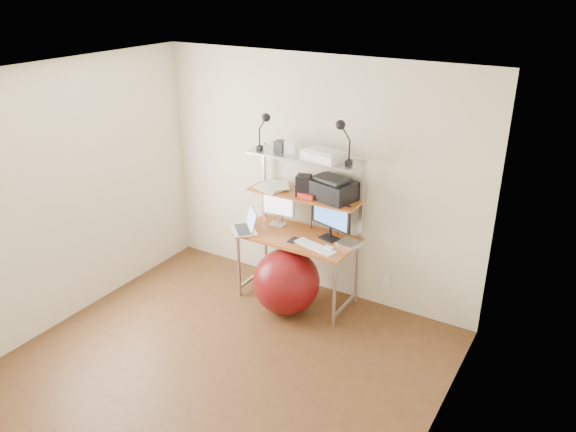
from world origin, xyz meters
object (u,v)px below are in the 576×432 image
monitor_silver (278,206)px  monitor_black (331,216)px  exercise_ball (286,282)px  printer (332,189)px  laptop (247,226)px

monitor_silver → monitor_black: size_ratio=0.82×
exercise_ball → printer: bearing=57.9°
monitor_black → exercise_ball: (-0.29, -0.37, -0.65)m
printer → monitor_black: bearing=-48.1°
monitor_silver → exercise_ball: (0.33, -0.39, -0.62)m
monitor_black → printer: size_ratio=0.94×
printer → exercise_ball: 1.04m
monitor_black → monitor_silver: bearing=-165.9°
monitor_silver → exercise_ball: 0.80m
printer → exercise_ball: printer is taller
printer → exercise_ball: bearing=-107.6°
monitor_black → exercise_ball: 0.80m
printer → exercise_ball: (-0.26, -0.42, -0.92)m
exercise_ball → laptop: bearing=169.5°
monitor_silver → laptop: bearing=-130.4°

